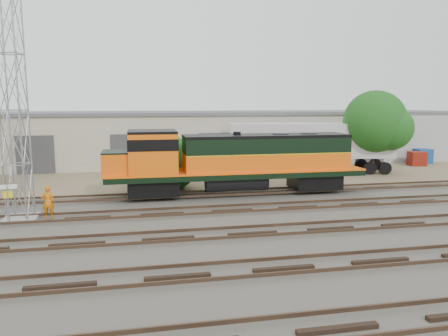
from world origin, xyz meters
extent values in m
plane|color=#47423A|center=(0.00, 0.00, 0.00)|extent=(140.00, 140.00, 0.00)
cube|color=#726047|center=(0.00, 15.00, 0.01)|extent=(80.00, 16.00, 0.02)
cube|color=black|center=(0.00, -12.00, 0.07)|extent=(80.00, 2.40, 0.14)
cube|color=#4C3828|center=(0.00, -11.25, 0.21)|extent=(80.00, 0.08, 0.14)
cube|color=black|center=(0.00, -7.50, 0.07)|extent=(80.00, 2.40, 0.14)
cube|color=#4C3828|center=(0.00, -8.25, 0.21)|extent=(80.00, 0.08, 0.14)
cube|color=#4C3828|center=(0.00, -6.75, 0.21)|extent=(80.00, 0.08, 0.14)
cube|color=black|center=(0.00, -3.00, 0.07)|extent=(80.00, 2.40, 0.14)
cube|color=#4C3828|center=(0.00, -3.75, 0.21)|extent=(80.00, 0.08, 0.14)
cube|color=#4C3828|center=(0.00, -2.25, 0.21)|extent=(80.00, 0.08, 0.14)
cube|color=black|center=(0.00, 1.50, 0.07)|extent=(80.00, 2.40, 0.14)
cube|color=#4C3828|center=(0.00, 0.75, 0.21)|extent=(80.00, 0.08, 0.14)
cube|color=#4C3828|center=(0.00, 2.25, 0.21)|extent=(80.00, 0.08, 0.14)
cube|color=black|center=(0.00, 6.00, 0.07)|extent=(80.00, 2.40, 0.14)
cube|color=#4C3828|center=(0.00, 5.25, 0.21)|extent=(80.00, 0.08, 0.14)
cube|color=#4C3828|center=(0.00, 6.75, 0.21)|extent=(80.00, 0.08, 0.14)
cube|color=beige|center=(0.00, 23.00, 2.50)|extent=(58.00, 10.00, 5.00)
cube|color=#59595B|center=(0.00, 23.00, 5.15)|extent=(58.40, 10.40, 0.30)
cube|color=#999993|center=(22.00, 17.95, 2.50)|extent=(14.00, 0.10, 5.00)
cube|color=#333335|center=(-14.00, 17.94, 1.70)|extent=(3.20, 0.12, 3.40)
cube|color=#333335|center=(-6.00, 17.94, 1.70)|extent=(3.20, 0.12, 3.40)
cube|color=#333335|center=(2.00, 17.94, 1.70)|extent=(3.20, 0.12, 3.40)
cube|color=#333335|center=(10.00, 17.94, 1.70)|extent=(3.20, 0.12, 3.40)
cube|color=#333335|center=(18.00, 17.94, 1.70)|extent=(3.20, 0.12, 3.40)
cube|color=black|center=(-4.30, 6.00, 0.79)|extent=(3.27, 2.45, 1.02)
cube|color=black|center=(6.93, 6.00, 0.79)|extent=(3.27, 2.45, 1.02)
cube|color=black|center=(1.31, 6.00, 1.48)|extent=(17.36, 3.06, 0.36)
cylinder|color=black|center=(1.31, 6.00, 0.84)|extent=(4.29, 1.12, 1.12)
cube|color=#F25F0B|center=(3.36, 6.00, 2.27)|extent=(11.24, 2.66, 1.23)
cube|color=black|center=(3.36, 6.00, 3.40)|extent=(11.24, 2.66, 1.02)
cube|color=black|center=(3.36, 6.00, 4.01)|extent=(11.24, 2.66, 0.20)
cube|color=#F25F0B|center=(-4.30, 6.00, 2.99)|extent=(3.06, 3.06, 2.66)
cube|color=black|center=(-4.30, 6.00, 4.40)|extent=(3.06, 3.06, 0.16)
cube|color=#F25F0B|center=(-6.65, 6.00, 2.37)|extent=(1.63, 2.45, 1.43)
cube|color=gray|center=(-11.49, 2.04, 0.10)|extent=(1.70, 1.70, 0.20)
cylinder|color=gray|center=(-12.01, 2.57, 5.88)|extent=(0.09, 0.09, 11.36)
cylinder|color=gray|center=(-10.97, 2.57, 5.88)|extent=(0.09, 0.09, 11.36)
cylinder|color=gray|center=(-12.01, 1.52, 5.88)|extent=(0.09, 0.09, 11.36)
cylinder|color=gray|center=(-10.97, 1.52, 5.88)|extent=(0.09, 0.09, 11.36)
cylinder|color=gray|center=(-11.75, 0.86, 1.11)|extent=(0.07, 0.07, 2.22)
cube|color=white|center=(-11.75, 0.86, 2.06)|extent=(0.90, 0.20, 0.22)
cube|color=yellow|center=(-11.75, 0.86, 1.66)|extent=(0.45, 0.12, 0.35)
imported|color=orange|center=(-10.10, 2.12, 0.91)|extent=(0.67, 0.45, 1.82)
cube|color=silver|center=(9.93, 13.99, 2.93)|extent=(14.66, 5.45, 2.99)
cube|color=black|center=(15.48, 12.96, 0.55)|extent=(3.11, 3.20, 1.11)
cube|color=black|center=(4.29, 13.92, 0.72)|extent=(0.17, 0.17, 1.44)
cube|color=black|center=(4.70, 16.09, 0.72)|extent=(0.17, 0.17, 1.44)
cube|color=navy|center=(23.63, 17.37, 0.75)|extent=(1.60, 1.50, 1.50)
cube|color=maroon|center=(22.03, 15.95, 0.70)|extent=(1.70, 1.61, 1.40)
cylinder|color=#382619|center=(-3.54, 9.69, 0.20)|extent=(0.30, 0.30, 0.40)
sphere|color=#144716|center=(-3.54, 9.69, 1.96)|extent=(4.44, 4.44, 4.44)
sphere|color=#144716|center=(-2.65, 9.02, 1.51)|extent=(3.11, 3.11, 3.11)
cylinder|color=#382619|center=(15.07, 12.28, 1.35)|extent=(0.31, 0.31, 2.70)
sphere|color=#144716|center=(15.07, 12.28, 4.59)|extent=(5.41, 5.41, 5.41)
sphere|color=#144716|center=(16.16, 11.47, 4.05)|extent=(3.78, 3.78, 3.78)
camera|label=1|loc=(-5.32, -22.42, 6.29)|focal=35.00mm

